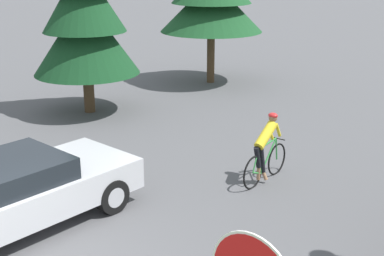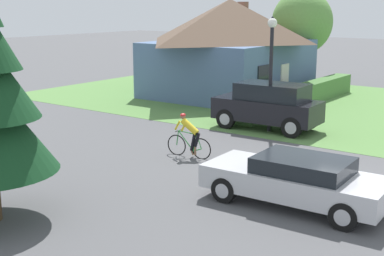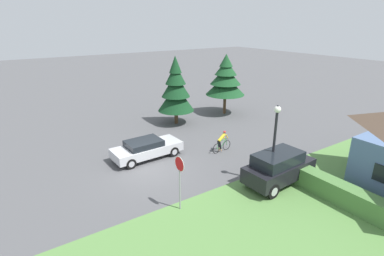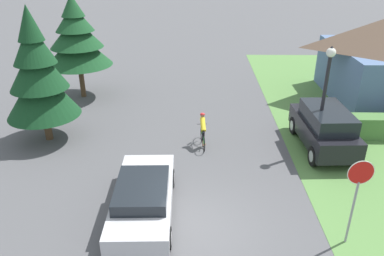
{
  "view_description": "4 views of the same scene",
  "coord_description": "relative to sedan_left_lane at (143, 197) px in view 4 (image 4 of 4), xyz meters",
  "views": [
    {
      "loc": [
        6.61,
        -3.29,
        4.81
      ],
      "look_at": [
        -1.28,
        4.89,
        1.07
      ],
      "focal_mm": 50.0,
      "sensor_mm": 36.0,
      "label": 1
    },
    {
      "loc": [
        -14.06,
        -4.93,
        5.13
      ],
      "look_at": [
        -0.92,
        4.72,
        1.36
      ],
      "focal_mm": 50.0,
      "sensor_mm": 36.0,
      "label": 2
    },
    {
      "loc": [
        15.52,
        -7.1,
        8.9
      ],
      "look_at": [
        -1.29,
        4.1,
        1.66
      ],
      "focal_mm": 28.0,
      "sensor_mm": 36.0,
      "label": 3
    },
    {
      "loc": [
        0.0,
        -9.44,
        8.12
      ],
      "look_at": [
        -0.26,
        4.85,
        1.27
      ],
      "focal_mm": 35.0,
      "sensor_mm": 36.0,
      "label": 4
    }
  ],
  "objects": [
    {
      "name": "ground_plane",
      "position": [
        1.81,
        -0.7,
        -0.7
      ],
      "size": [
        140.0,
        140.0,
        0.0
      ],
      "primitive_type": "plane",
      "color": "#515154"
    },
    {
      "name": "stop_sign",
      "position": [
        6.35,
        -1.21,
        1.36
      ],
      "size": [
        0.76,
        0.07,
        2.88
      ],
      "rotation": [
        0.0,
        0.0,
        3.17
      ],
      "color": "gray",
      "rests_on": "ground"
    },
    {
      "name": "cyclist",
      "position": [
        2.01,
        4.96,
        0.03
      ],
      "size": [
        0.44,
        1.74,
        1.53
      ],
      "rotation": [
        0.0,
        0.0,
        1.66
      ],
      "color": "black",
      "rests_on": "ground"
    },
    {
      "name": "conifer_tall_far",
      "position": [
        -5.2,
        11.17,
        2.81
      ],
      "size": [
        3.85,
        3.85,
        5.95
      ],
      "color": "#4C3823",
      "rests_on": "ground"
    },
    {
      "name": "street_lamp",
      "position": [
        7.04,
        4.57,
        2.37
      ],
      "size": [
        0.38,
        0.38,
        4.7
      ],
      "color": "black",
      "rests_on": "ground"
    },
    {
      "name": "parked_suv_right",
      "position": [
        7.34,
        4.79,
        0.33
      ],
      "size": [
        2.08,
        4.48,
        1.97
      ],
      "rotation": [
        0.0,
        0.0,
        1.62
      ],
      "color": "black",
      "rests_on": "ground"
    },
    {
      "name": "conifer_tall_near",
      "position": [
        -5.24,
        5.49,
        2.44
      ],
      "size": [
        3.24,
        3.24,
        6.13
      ],
      "color": "#4C3823",
      "rests_on": "ground"
    },
    {
      "name": "sedan_left_lane",
      "position": [
        0.0,
        0.0,
        0.0
      ],
      "size": [
        2.09,
        4.82,
        1.33
      ],
      "rotation": [
        0.0,
        0.0,
        1.61
      ],
      "color": "#BCBCC1",
      "rests_on": "ground"
    }
  ]
}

